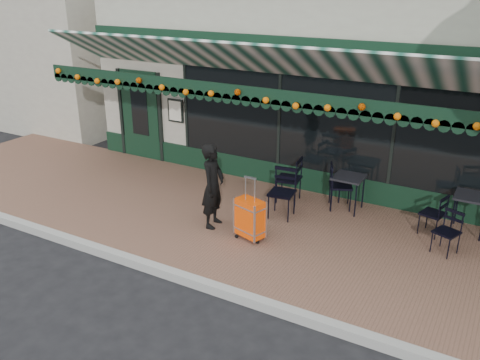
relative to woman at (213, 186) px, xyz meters
The scene contains 14 objects.
ground 2.18m from the woman, 53.31° to the right, with size 80.00×80.00×0.00m, color black.
sidewalk 1.52m from the woman, 19.82° to the left, with size 18.00×4.00×0.15m, color brown.
curb 2.21m from the woman, 54.66° to the right, with size 18.00×0.16×0.15m, color #9E9E99.
restaurant_building 6.51m from the woman, 79.37° to the left, with size 12.00×9.60×4.50m.
neighbor_building_left 13.54m from the woman, 151.49° to the left, with size 12.00×8.00×4.80m, color #B1AE9B.
woman is the anchor object (origin of this frame).
suitcase 0.93m from the woman, ahead, with size 0.56×0.41×1.15m.
cafe_table_a 4.59m from the woman, 25.88° to the left, with size 0.58×0.58×0.72m.
cafe_table_b 2.69m from the woman, 43.95° to the left, with size 0.57×0.57×0.71m.
chair_a_left 3.94m from the woman, 24.34° to the left, with size 0.39×0.39×0.78m, color black, non-canonical shape.
chair_a_front 4.05m from the woman, 14.72° to the left, with size 0.37×0.37×0.75m, color black, non-canonical shape.
chair_b_left 1.87m from the woman, 66.11° to the left, with size 0.48×0.48×0.95m, color black, non-canonical shape.
chair_b_right 2.62m from the woman, 46.98° to the left, with size 0.46×0.46×0.92m, color black, non-canonical shape.
chair_b_front 1.37m from the woman, 45.25° to the left, with size 0.48×0.48×0.96m, color black, non-canonical shape.
Camera 1 is at (3.40, -5.55, 4.44)m, focal length 38.00 mm.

